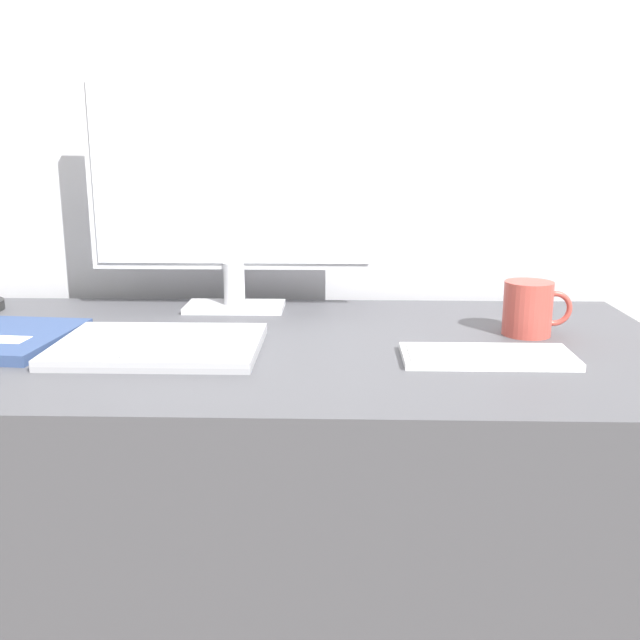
# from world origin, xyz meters

# --- Properties ---
(wall_back) EXTENTS (3.60, 0.05, 2.40)m
(wall_back) POSITION_xyz_m (0.00, 0.58, 1.20)
(wall_back) COLOR silver
(wall_back) RESTS_ON ground_plane
(desk) EXTENTS (1.47, 0.72, 0.75)m
(desk) POSITION_xyz_m (0.00, 0.14, 0.37)
(desk) COLOR #4C4C51
(desk) RESTS_ON ground_plane
(monitor) EXTENTS (0.59, 0.11, 0.48)m
(monitor) POSITION_xyz_m (-0.07, 0.40, 1.01)
(monitor) COLOR silver
(monitor) RESTS_ON desk
(keyboard) EXTENTS (0.27, 0.12, 0.01)m
(keyboard) POSITION_xyz_m (0.38, 0.04, 0.75)
(keyboard) COLOR silver
(keyboard) RESTS_ON desk
(laptop) EXTENTS (0.34, 0.25, 0.02)m
(laptop) POSITION_xyz_m (-0.16, 0.08, 0.76)
(laptop) COLOR #A3A3A8
(laptop) RESTS_ON desk
(ereader) EXTENTS (0.13, 0.19, 0.01)m
(ereader) POSITION_xyz_m (-0.14, 0.06, 0.77)
(ereader) COLOR white
(ereader) RESTS_ON laptop
(notebook) EXTENTS (0.23, 0.27, 0.02)m
(notebook) POSITION_xyz_m (-0.44, 0.11, 0.76)
(notebook) COLOR #334775
(notebook) RESTS_ON desk
(coffee_mug) EXTENTS (0.12, 0.09, 0.10)m
(coffee_mug) POSITION_xyz_m (0.49, 0.20, 0.80)
(coffee_mug) COLOR #B7473D
(coffee_mug) RESTS_ON desk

